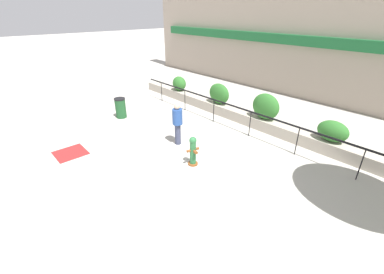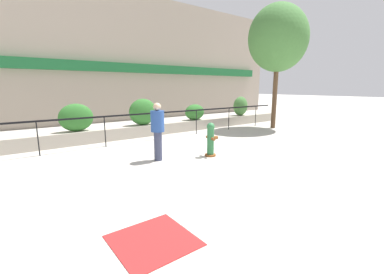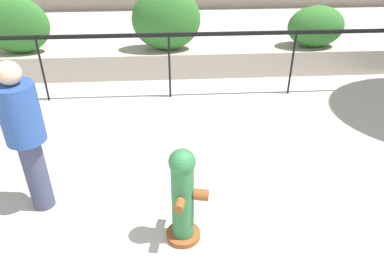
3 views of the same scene
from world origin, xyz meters
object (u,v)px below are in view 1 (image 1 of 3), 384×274
(hedge_bush_2, at_px, (266,107))
(hedge_bush_3, at_px, (333,131))
(fire_hydrant, at_px, (193,151))
(trash_bin, at_px, (121,108))
(hedge_bush_0, at_px, (179,84))
(hedge_bush_1, at_px, (219,94))
(pedestrian, at_px, (177,122))

(hedge_bush_2, xyz_separation_m, hedge_bush_3, (2.93, 0.00, -0.18))
(fire_hydrant, bearing_deg, trash_bin, 177.43)
(hedge_bush_0, xyz_separation_m, hedge_bush_1, (3.27, 0.00, 0.11))
(hedge_bush_0, xyz_separation_m, fire_hydrant, (6.19, -4.45, -0.37))
(pedestrian, bearing_deg, hedge_bush_3, 41.22)
(hedge_bush_3, relative_size, trash_bin, 1.11)
(hedge_bush_3, height_order, trash_bin, hedge_bush_3)
(hedge_bush_1, height_order, hedge_bush_2, hedge_bush_2)
(hedge_bush_1, relative_size, fire_hydrant, 1.18)
(hedge_bush_2, bearing_deg, fire_hydrant, -88.59)
(hedge_bush_1, bearing_deg, hedge_bush_2, 0.00)
(hedge_bush_1, height_order, trash_bin, hedge_bush_1)
(hedge_bush_1, distance_m, pedestrian, 4.08)
(hedge_bush_3, height_order, fire_hydrant, hedge_bush_3)
(hedge_bush_0, bearing_deg, fire_hydrant, -35.70)
(fire_hydrant, bearing_deg, pedestrian, 159.33)
(hedge_bush_0, relative_size, pedestrian, 0.55)
(hedge_bush_1, relative_size, trash_bin, 1.26)
(hedge_bush_1, height_order, fire_hydrant, hedge_bush_1)
(hedge_bush_0, bearing_deg, hedge_bush_2, 0.00)
(hedge_bush_0, bearing_deg, hedge_bush_1, 0.00)
(pedestrian, bearing_deg, hedge_bush_2, 69.16)
(hedge_bush_2, bearing_deg, hedge_bush_1, 180.00)
(hedge_bush_0, height_order, pedestrian, pedestrian)
(hedge_bush_0, distance_m, pedestrian, 6.01)
(fire_hydrant, relative_size, pedestrian, 0.62)
(hedge_bush_1, xyz_separation_m, pedestrian, (1.35, -3.85, -0.04))
(hedge_bush_2, bearing_deg, pedestrian, -110.84)
(hedge_bush_2, relative_size, hedge_bush_3, 1.16)
(hedge_bush_3, distance_m, pedestrian, 5.85)
(pedestrian, height_order, trash_bin, pedestrian)
(hedge_bush_3, xyz_separation_m, pedestrian, (-4.40, -3.85, 0.09))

